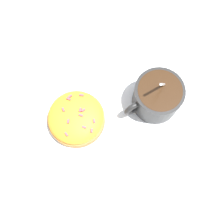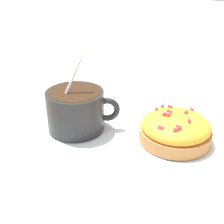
# 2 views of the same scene
# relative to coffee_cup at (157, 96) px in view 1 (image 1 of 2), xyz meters

# --- Properties ---
(ground_plane) EXTENTS (3.00, 3.00, 0.00)m
(ground_plane) POSITION_rel_coffee_cup_xyz_m (0.07, 0.00, -0.04)
(ground_plane) COLOR #C6B793
(paper_napkin) EXTENTS (0.30, 0.31, 0.00)m
(paper_napkin) POSITION_rel_coffee_cup_xyz_m (0.07, 0.00, -0.03)
(paper_napkin) COLOR white
(paper_napkin) RESTS_ON ground_plane
(coffee_cup) EXTENTS (0.11, 0.09, 0.11)m
(coffee_cup) POSITION_rel_coffee_cup_xyz_m (0.00, 0.00, 0.00)
(coffee_cup) COLOR black
(coffee_cup) RESTS_ON paper_napkin
(frosted_pastry) EXTENTS (0.10, 0.10, 0.04)m
(frosted_pastry) POSITION_rel_coffee_cup_xyz_m (0.15, 0.01, -0.01)
(frosted_pastry) COLOR #B2753D
(frosted_pastry) RESTS_ON paper_napkin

